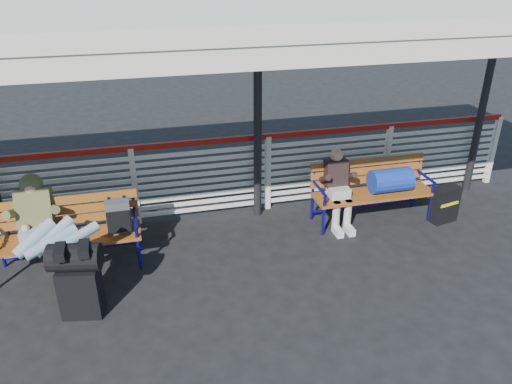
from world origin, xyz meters
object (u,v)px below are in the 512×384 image
object	(u,v)px
bench_right	(381,183)
luggage_stack	(78,277)
traveler_man	(48,231)
suitcase_side	(444,204)
companion_person	(338,188)
bench_left	(80,225)

from	to	relation	value
bench_right	luggage_stack	bearing A→B (deg)	-163.83
luggage_stack	bench_right	world-z (taller)	bench_right
traveler_man	suitcase_side	xyz separation A→B (m)	(5.47, 0.23, -0.46)
bench_right	suitcase_side	size ratio (longest dim) A/B	3.24
luggage_stack	companion_person	distance (m)	3.73
companion_person	suitcase_side	xyz separation A→B (m)	(1.60, -0.30, -0.32)
bench_right	suitcase_side	xyz separation A→B (m)	(0.92, -0.30, -0.32)
bench_left	bench_right	distance (m)	4.25
companion_person	luggage_stack	bearing A→B (deg)	-160.96
luggage_stack	bench_left	distance (m)	1.04
bench_left	traveler_man	distance (m)	0.49
traveler_man	suitcase_side	bearing A→B (deg)	2.44
bench_left	suitcase_side	bearing A→B (deg)	-1.30
bench_left	suitcase_side	size ratio (longest dim) A/B	3.24
bench_right	companion_person	bearing A→B (deg)	-179.68
traveler_man	companion_person	world-z (taller)	traveler_man
traveler_man	bench_right	bearing A→B (deg)	6.69
bench_left	companion_person	world-z (taller)	companion_person
bench_left	bench_right	world-z (taller)	same
bench_left	companion_person	bearing A→B (deg)	2.91
bench_right	suitcase_side	world-z (taller)	bench_right
companion_person	suitcase_side	distance (m)	1.66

